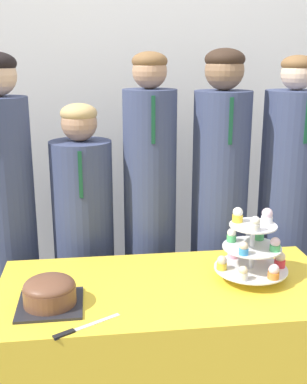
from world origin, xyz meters
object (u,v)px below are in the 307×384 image
Objects in this scene: round_cake at (50,292)px; student_3 at (219,218)px; cupcake_stand at (253,248)px; student_0 at (9,227)px; student_1 at (84,249)px; cake_knife at (76,330)px; student_4 at (286,221)px; student_2 at (150,223)px.

student_3 is at bearing 40.40° from round_cake.
student_0 is (-1.06, 0.57, -0.06)m from cupcake_stand.
student_1 reaches higher than round_cake.
cupcake_stand is at bearing -28.36° from student_0.
cupcake_stand is at bearing -91.26° from student_3.
cake_knife is at bearing -91.11° from student_1.
student_0 reaches higher than student_4.
student_3 is 1.02× the size of student_4.
student_2 reaches higher than cupcake_stand.
round_cake is at bearing -171.11° from cupcake_stand.
cake_knife is 0.14× the size of student_2.
student_3 is (0.36, 0.00, 0.01)m from student_2.
cake_knife is 0.95m from student_0.
round_cake is 0.79× the size of cupcake_stand.
student_0 reaches higher than cake_knife.
student_2 is (0.34, 0.00, 0.13)m from student_1.
student_3 is at bearing 0.00° from student_0.
cupcake_stand reaches higher than cake_knife.
cupcake_stand is 1.20m from student_0.
student_3 is at bearing 0.00° from student_2.
student_0 reaches higher than round_cake.
student_3 is (0.72, 0.88, 0.07)m from cake_knife.
student_0 is at bearing 109.82° from round_cake.
round_cake is 1.38m from student_4.
cupcake_stand is at bearing -123.79° from student_4.
student_1 is at bearing -180.00° from student_4.
student_2 is at bearing 38.51° from cake_knife.
student_0 is 1.01× the size of student_4.
student_4 reaches higher than cake_knife.
round_cake reaches higher than cake_knife.
round_cake is 0.72m from student_1.
student_1 is (-0.69, 0.57, -0.20)m from cupcake_stand.
student_4 reaches higher than student_1.
round_cake is 0.17× the size of student_1.
student_0 is 1.07m from student_3.
cake_knife is at bearing -61.30° from round_cake.
student_1 is 0.72m from student_3.
student_1 is 0.36m from student_2.
round_cake is 0.83m from student_2.
student_1 reaches higher than cupcake_stand.
student_4 reaches higher than cupcake_stand.
student_4 reaches higher than round_cake.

